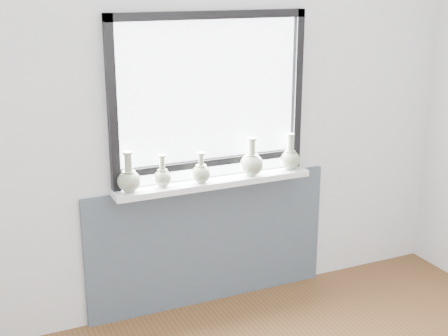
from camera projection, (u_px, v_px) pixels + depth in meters
name	position (u px, v px, depth m)	size (l,w,h in m)	color
back_wall	(207.00, 115.00, 3.97)	(3.60, 0.02, 2.60)	silver
apron_panel	(210.00, 243.00, 4.20)	(1.70, 0.03, 0.86)	#45555D
windowsill	(214.00, 182.00, 4.01)	(1.32, 0.18, 0.04)	white
window	(209.00, 94.00, 3.90)	(1.30, 0.06, 1.05)	black
vase_a	(129.00, 179.00, 3.75)	(0.14, 0.14, 0.25)	#96A081
vase_b	(163.00, 176.00, 3.85)	(0.12, 0.12, 0.20)	#96A081
vase_c	(201.00, 173.00, 3.92)	(0.12, 0.12, 0.19)	#96A081
vase_d	(252.00, 163.00, 4.06)	(0.16, 0.16, 0.25)	#96A081
vase_e	(290.00, 158.00, 4.20)	(0.14, 0.14, 0.24)	#96A081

